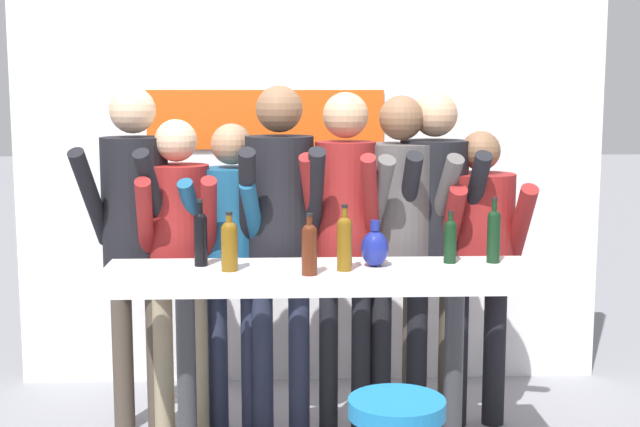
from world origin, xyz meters
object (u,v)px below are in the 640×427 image
at_px(wine_bottle_1, 450,239).
at_px(wine_bottle_4, 309,247).
at_px(wine_bottle_3, 229,243).
at_px(person_far_left, 135,220).
at_px(tasting_table, 321,306).
at_px(person_right, 401,225).
at_px(wine_bottle_0, 494,233).
at_px(person_center, 280,220).
at_px(person_rightmost, 479,247).
at_px(person_center_left, 232,242).
at_px(person_center_right, 345,221).
at_px(wine_bottle_2, 344,241).
at_px(person_left, 178,241).
at_px(decorative_vase, 375,248).
at_px(person_far_right, 434,221).
at_px(wine_bottle_5, 201,236).

distance_m(wine_bottle_1, wine_bottle_4, 0.73).
height_order(wine_bottle_1, wine_bottle_3, wine_bottle_3).
bearing_deg(wine_bottle_4, person_far_left, 140.89).
distance_m(tasting_table, wine_bottle_4, 0.33).
xyz_separation_m(tasting_table, person_far_left, (-0.95, 0.61, 0.32)).
height_order(tasting_table, person_right, person_right).
distance_m(wine_bottle_0, wine_bottle_3, 1.26).
bearing_deg(person_far_left, wine_bottle_0, -3.40).
height_order(person_center, person_rightmost, person_center).
height_order(tasting_table, person_center_left, person_center_left).
height_order(person_center_left, wine_bottle_1, person_center_left).
height_order(tasting_table, person_center_right, person_center_right).
xyz_separation_m(person_right, wine_bottle_2, (-0.34, -0.63, 0.03)).
bearing_deg(wine_bottle_1, person_right, 110.67).
distance_m(person_right, person_rightmost, 0.45).
height_order(person_center, wine_bottle_0, person_center).
xyz_separation_m(person_left, decorative_vase, (0.98, -0.50, 0.05)).
distance_m(person_center_right, person_far_right, 0.49).
bearing_deg(wine_bottle_2, wine_bottle_3, 178.26).
relative_size(wine_bottle_5, decorative_vase, 1.44).
distance_m(wine_bottle_1, wine_bottle_5, 1.19).
bearing_deg(person_far_right, wine_bottle_4, -135.10).
bearing_deg(wine_bottle_4, decorative_vase, 29.92).
distance_m(wine_bottle_3, wine_bottle_4, 0.38).
xyz_separation_m(wine_bottle_0, wine_bottle_5, (-1.40, -0.02, 0.00)).
xyz_separation_m(person_center_right, wine_bottle_3, (-0.57, -0.56, -0.01)).
height_order(person_rightmost, wine_bottle_3, person_rightmost).
relative_size(person_rightmost, decorative_vase, 7.35).
relative_size(person_far_left, wine_bottle_4, 6.58).
height_order(person_left, person_right, person_right).
bearing_deg(person_center_right, person_far_right, 22.11).
bearing_deg(tasting_table, person_center_left, 125.21).
relative_size(wine_bottle_1, wine_bottle_5, 0.80).
bearing_deg(wine_bottle_5, person_rightmost, 19.79).
bearing_deg(person_center_left, tasting_table, -42.98).
bearing_deg(wine_bottle_2, wine_bottle_1, 17.06).
xyz_separation_m(person_left, person_right, (1.17, 0.04, 0.07)).
distance_m(wine_bottle_2, wine_bottle_3, 0.53).
relative_size(person_far_right, wine_bottle_5, 5.73).
relative_size(wine_bottle_1, wine_bottle_2, 0.83).
bearing_deg(wine_bottle_4, person_far_right, 47.88).
height_order(person_left, wine_bottle_1, person_left).
bearing_deg(wine_bottle_1, wine_bottle_2, -162.94).
xyz_separation_m(person_far_left, person_rightmost, (1.82, 0.02, -0.17)).
bearing_deg(wine_bottle_0, person_rightmost, 85.37).
distance_m(wine_bottle_0, wine_bottle_5, 1.40).
relative_size(tasting_table, wine_bottle_2, 6.59).
height_order(person_far_left, wine_bottle_0, person_far_left).
bearing_deg(person_center_right, person_center_left, -176.07).
height_order(person_center_right, wine_bottle_0, person_center_right).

